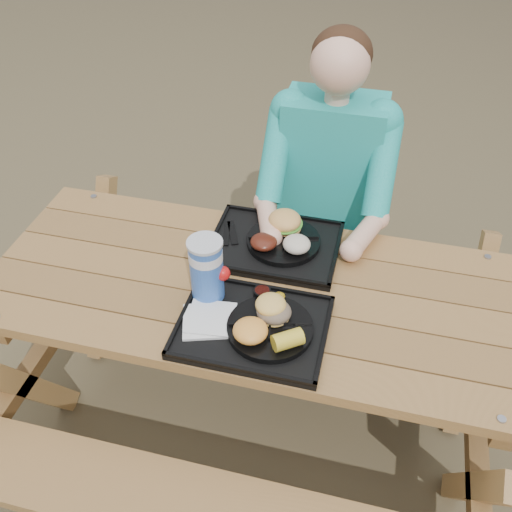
# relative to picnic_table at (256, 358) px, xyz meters

# --- Properties ---
(ground) EXTENTS (60.00, 60.00, 0.00)m
(ground) POSITION_rel_picnic_table_xyz_m (0.00, 0.00, -0.38)
(ground) COLOR #999999
(ground) RESTS_ON ground
(picnic_table) EXTENTS (1.80, 1.49, 0.75)m
(picnic_table) POSITION_rel_picnic_table_xyz_m (0.00, 0.00, 0.00)
(picnic_table) COLOR #999999
(picnic_table) RESTS_ON ground
(tray_near) EXTENTS (0.45, 0.35, 0.02)m
(tray_near) POSITION_rel_picnic_table_xyz_m (0.04, -0.19, 0.39)
(tray_near) COLOR black
(tray_near) RESTS_ON picnic_table
(tray_far) EXTENTS (0.45, 0.35, 0.02)m
(tray_far) POSITION_rel_picnic_table_xyz_m (0.02, 0.20, 0.39)
(tray_far) COLOR black
(tray_far) RESTS_ON picnic_table
(plate_near) EXTENTS (0.26, 0.26, 0.02)m
(plate_near) POSITION_rel_picnic_table_xyz_m (0.09, -0.20, 0.41)
(plate_near) COLOR black
(plate_near) RESTS_ON tray_near
(plate_far) EXTENTS (0.26, 0.26, 0.02)m
(plate_far) POSITION_rel_picnic_table_xyz_m (0.05, 0.21, 0.41)
(plate_far) COLOR black
(plate_far) RESTS_ON tray_far
(napkin_stack) EXTENTS (0.18, 0.18, 0.02)m
(napkin_stack) POSITION_rel_picnic_table_xyz_m (-0.10, -0.21, 0.40)
(napkin_stack) COLOR silver
(napkin_stack) RESTS_ON tray_near
(soda_cup) EXTENTS (0.10, 0.10, 0.21)m
(soda_cup) POSITION_rel_picnic_table_xyz_m (-0.13, -0.10, 0.50)
(soda_cup) COLOR #1648A9
(soda_cup) RESTS_ON tray_near
(condiment_bbq) EXTENTS (0.06, 0.06, 0.03)m
(condiment_bbq) POSITION_rel_picnic_table_xyz_m (0.04, -0.07, 0.41)
(condiment_bbq) COLOR black
(condiment_bbq) RESTS_ON tray_near
(condiment_mustard) EXTENTS (0.04, 0.04, 0.03)m
(condiment_mustard) POSITION_rel_picnic_table_xyz_m (0.09, -0.07, 0.41)
(condiment_mustard) COLOR #C49415
(condiment_mustard) RESTS_ON tray_near
(sandwich) EXTENTS (0.10, 0.10, 0.10)m
(sandwich) POSITION_rel_picnic_table_xyz_m (0.09, -0.16, 0.47)
(sandwich) COLOR #F7BF57
(sandwich) RESTS_ON plate_near
(mac_cheese) EXTENTS (0.10, 0.10, 0.05)m
(mac_cheese) POSITION_rel_picnic_table_xyz_m (0.05, -0.25, 0.44)
(mac_cheese) COLOR #FEAE43
(mac_cheese) RESTS_ON plate_near
(corn_cob) EXTENTS (0.12, 0.12, 0.05)m
(corn_cob) POSITION_rel_picnic_table_xyz_m (0.16, -0.26, 0.44)
(corn_cob) COLOR yellow
(corn_cob) RESTS_ON plate_near
(cutlery_far) EXTENTS (0.08, 0.14, 0.01)m
(cutlery_far) POSITION_rel_picnic_table_xyz_m (-0.14, 0.22, 0.40)
(cutlery_far) COLOR black
(cutlery_far) RESTS_ON tray_far
(burger) EXTENTS (0.12, 0.12, 0.11)m
(burger) POSITION_rel_picnic_table_xyz_m (0.04, 0.27, 0.47)
(burger) COLOR #E9A352
(burger) RESTS_ON plate_far
(baked_beans) EXTENTS (0.09, 0.09, 0.04)m
(baked_beans) POSITION_rel_picnic_table_xyz_m (-0.01, 0.16, 0.44)
(baked_beans) COLOR #501B10
(baked_beans) RESTS_ON plate_far
(potato_salad) EXTENTS (0.10, 0.10, 0.05)m
(potato_salad) POSITION_rel_picnic_table_xyz_m (0.10, 0.16, 0.44)
(potato_salad) COLOR beige
(potato_salad) RESTS_ON plate_far
(diner) EXTENTS (0.48, 0.84, 1.28)m
(diner) POSITION_rel_picnic_table_xyz_m (0.14, 0.62, 0.27)
(diner) COLOR #19B1B0
(diner) RESTS_ON ground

